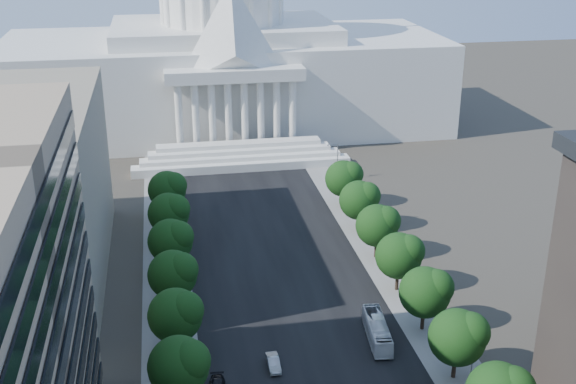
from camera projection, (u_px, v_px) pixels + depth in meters
road_asphalt at (282, 281)px, 120.65m from camera, size 30.00×260.00×0.01m
sidewalk_left at (167, 291)px, 117.52m from camera, size 8.00×260.00×0.02m
sidewalk_right at (391, 272)px, 123.78m from camera, size 8.00×260.00×0.02m
capitol at (224, 55)px, 200.12m from camera, size 120.00×56.00×73.00m
tree_l_e at (181, 365)px, 87.74m from camera, size 7.79×7.60×9.97m
tree_l_f at (178, 314)px, 98.72m from camera, size 7.79×7.60×9.97m
tree_l_g at (175, 273)px, 109.70m from camera, size 7.79×7.60×9.97m
tree_l_h at (172, 240)px, 120.68m from camera, size 7.79×7.60×9.97m
tree_l_i at (170, 212)px, 131.66m from camera, size 7.79×7.60×9.97m
tree_l_j at (169, 189)px, 142.64m from camera, size 7.79×7.60×9.97m
tree_r_e at (460, 336)px, 93.66m from camera, size 7.79×7.60×9.97m
tree_r_f at (428, 291)px, 104.64m from camera, size 7.79×7.60×9.97m
tree_r_g at (401, 254)px, 115.62m from camera, size 7.79×7.60×9.97m
tree_r_h at (379, 224)px, 126.60m from camera, size 7.79×7.60×9.97m
tree_r_i at (361, 199)px, 137.59m from camera, size 7.79×7.60×9.97m
tree_r_j at (345, 177)px, 148.57m from camera, size 7.79×7.60×9.97m
streetlight_c at (471, 338)px, 94.33m from camera, size 2.61×0.44×9.00m
streetlight_d at (408, 254)px, 117.21m from camera, size 2.61×0.44×9.00m
streetlight_e at (365, 197)px, 140.08m from camera, size 2.61×0.44×9.00m
streetlight_f at (335, 157)px, 162.96m from camera, size 2.61×0.44×9.00m
car_silver at (273, 363)px, 97.82m from camera, size 1.60×4.53×1.49m
city_bus at (377, 330)px, 103.86m from camera, size 3.76×11.35×3.10m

